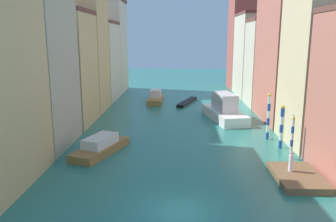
# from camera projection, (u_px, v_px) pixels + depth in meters

# --- Properties ---
(ground_plane) EXTENTS (154.00, 154.00, 0.00)m
(ground_plane) POSITION_uv_depth(u_px,v_px,m) (179.00, 119.00, 44.92)
(ground_plane) COLOR #28756B
(building_left_1) EXTENTS (6.28, 8.74, 16.48)m
(building_left_1) POSITION_uv_depth(u_px,v_px,m) (34.00, 62.00, 32.23)
(building_left_1) COLOR #BCB299
(building_left_1) RESTS_ON ground
(building_left_2) EXTENTS (6.28, 8.43, 13.87)m
(building_left_2) POSITION_uv_depth(u_px,v_px,m) (65.00, 68.00, 41.26)
(building_left_2) COLOR #DBB77A
(building_left_2) RESTS_ON ground
(building_left_3) EXTENTS (6.28, 7.71, 17.80)m
(building_left_3) POSITION_uv_depth(u_px,v_px,m) (83.00, 49.00, 48.86)
(building_left_3) COLOR #DBB77A
(building_left_3) RESTS_ON ground
(building_left_4) EXTENTS (6.28, 9.85, 13.33)m
(building_left_4) POSITION_uv_depth(u_px,v_px,m) (98.00, 61.00, 58.09)
(building_left_4) COLOR beige
(building_left_4) RESTS_ON ground
(building_left_5) EXTENTS (6.28, 9.47, 18.04)m
(building_left_5) POSITION_uv_depth(u_px,v_px,m) (109.00, 46.00, 67.02)
(building_left_5) COLOR beige
(building_left_5) RESTS_ON ground
(building_right_1) EXTENTS (6.28, 8.45, 15.91)m
(building_right_1) POSITION_uv_depth(u_px,v_px,m) (323.00, 65.00, 32.98)
(building_right_1) COLOR beige
(building_right_1) RESTS_ON ground
(building_right_2) EXTENTS (6.28, 11.68, 22.09)m
(building_right_2) POSITION_uv_depth(u_px,v_px,m) (290.00, 34.00, 42.55)
(building_right_2) COLOR #C6705B
(building_right_2) RESTS_ON ground
(building_right_3) EXTENTS (6.28, 7.63, 13.57)m
(building_right_3) POSITION_uv_depth(u_px,v_px,m) (268.00, 62.00, 53.07)
(building_right_3) COLOR beige
(building_right_3) RESTS_ON ground
(building_right_4) EXTENTS (6.28, 11.09, 15.04)m
(building_right_4) POSITION_uv_depth(u_px,v_px,m) (255.00, 55.00, 62.36)
(building_right_4) COLOR beige
(building_right_4) RESTS_ON ground
(building_right_5) EXTENTS (6.28, 8.71, 20.90)m
(building_right_5) POSITION_uv_depth(u_px,v_px,m) (245.00, 38.00, 71.46)
(building_right_5) COLOR #B25147
(building_right_5) RESTS_ON ground
(waterfront_dock) EXTENTS (3.33, 5.23, 0.52)m
(waterfront_dock) POSITION_uv_depth(u_px,v_px,m) (297.00, 177.00, 25.52)
(waterfront_dock) COLOR brown
(waterfront_dock) RESTS_ON ground
(person_on_dock) EXTENTS (0.36, 0.36, 1.59)m
(person_on_dock) POSITION_uv_depth(u_px,v_px,m) (291.00, 162.00, 25.85)
(person_on_dock) COLOR white
(person_on_dock) RESTS_ON waterfront_dock
(mooring_pole_0) EXTENTS (0.28, 0.28, 3.86)m
(mooring_pole_0) POSITION_uv_depth(u_px,v_px,m) (292.00, 138.00, 29.64)
(mooring_pole_0) COLOR #1E479E
(mooring_pole_0) RESTS_ON ground
(mooring_pole_1) EXTENTS (0.36, 0.36, 4.26)m
(mooring_pole_1) POSITION_uv_depth(u_px,v_px,m) (281.00, 126.00, 32.65)
(mooring_pole_1) COLOR #1E479E
(mooring_pole_1) RESTS_ON ground
(mooring_pole_2) EXTENTS (0.35, 0.35, 4.91)m
(mooring_pole_2) POSITION_uv_depth(u_px,v_px,m) (268.00, 116.00, 35.53)
(mooring_pole_2) COLOR #1E479E
(mooring_pole_2) RESTS_ON ground
(vaporetto_white) EXTENTS (5.27, 10.19, 3.46)m
(vaporetto_white) POSITION_uv_depth(u_px,v_px,m) (224.00, 110.00, 44.58)
(vaporetto_white) COLOR white
(vaporetto_white) RESTS_ON ground
(gondola_black) EXTENTS (3.59, 8.07, 0.47)m
(gondola_black) POSITION_uv_depth(u_px,v_px,m) (187.00, 102.00, 55.81)
(gondola_black) COLOR black
(gondola_black) RESTS_ON ground
(motorboat_0) EXTENTS (2.46, 7.37, 2.11)m
(motorboat_0) POSITION_uv_depth(u_px,v_px,m) (156.00, 98.00, 56.81)
(motorboat_0) COLOR olive
(motorboat_0) RESTS_ON ground
(motorboat_1) EXTENTS (4.60, 7.39, 1.60)m
(motorboat_1) POSITION_uv_depth(u_px,v_px,m) (101.00, 146.00, 31.64)
(motorboat_1) COLOR olive
(motorboat_1) RESTS_ON ground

